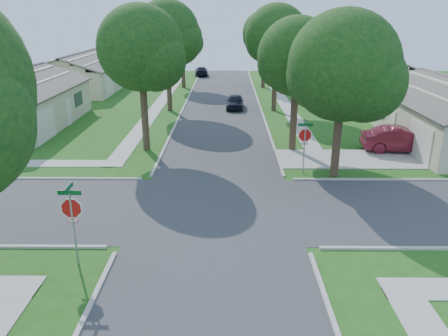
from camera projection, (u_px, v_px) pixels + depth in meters
ground at (215, 208)px, 19.74m from camera, size 100.00×100.00×0.00m
road_ns at (215, 208)px, 19.74m from camera, size 7.00×100.00×0.02m
sidewalk_ne at (283, 100)px, 44.18m from camera, size 1.20×40.00×0.04m
sidewalk_nw at (162, 100)px, 44.28m from camera, size 1.20×40.00×0.04m
driveway at (349, 159)px, 26.36m from camera, size 8.80×3.60×0.05m
stop_sign_sw at (72, 212)px, 14.67m from camera, size 1.05×0.80×2.98m
stop_sign_ne at (305, 137)px, 23.45m from camera, size 1.05×0.80×2.98m
tree_e_near at (298, 60)px, 26.30m from camera, size 4.97×4.80×8.28m
tree_e_mid at (277, 39)px, 37.40m from camera, size 5.59×5.40×9.21m
tree_e_far at (265, 35)px, 49.74m from camera, size 5.17×5.00×8.72m
tree_w_near at (142, 52)px, 26.22m from camera, size 5.38×5.20×8.97m
tree_w_mid at (168, 36)px, 37.40m from camera, size 5.80×5.60×9.56m
tree_w_far at (183, 39)px, 49.97m from camera, size 4.76×4.60×8.04m
tree_ne_corner at (344, 71)px, 21.78m from camera, size 5.80×5.60×8.66m
house_ne_far at (373, 81)px, 46.42m from camera, size 8.42×13.60×4.23m
house_nw_near at (13, 107)px, 33.50m from camera, size 8.42×13.60×4.23m
house_nw_far at (82, 77)px, 49.51m from camera, size 8.42×13.60×4.23m
car_driveway at (401, 140)px, 27.58m from camera, size 4.91×2.09×1.58m
car_curb_east at (235, 102)px, 40.12m from camera, size 1.71×3.84×1.28m
car_curb_west at (201, 71)px, 61.36m from camera, size 2.07×4.41×1.25m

